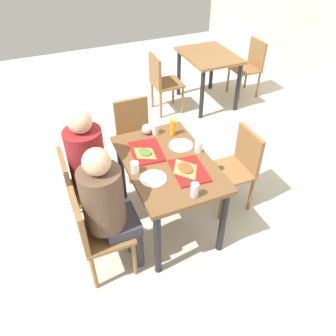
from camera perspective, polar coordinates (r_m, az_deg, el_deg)
ground_plane at (r=3.47m, az=-0.00°, el=-8.86°), size 10.00×10.00×0.02m
main_table at (r=3.01m, az=-0.00°, el=-0.53°), size 1.11×0.72×0.76m
chair_near_left at (r=3.19m, az=-14.48°, el=-3.02°), size 0.40×0.40×0.84m
chair_near_right at (r=2.79m, az=-12.17°, el=-10.20°), size 0.40×0.40×0.84m
chair_far_side at (r=3.40m, az=11.66°, el=0.64°), size 0.40×0.40×0.84m
chair_left_end at (r=3.81m, az=-5.54°, el=6.08°), size 0.40×0.40×0.84m
person_in_red at (r=3.04m, az=-12.66°, el=1.07°), size 0.32×0.42×1.25m
person_in_brown_jacket at (r=2.62m, az=-9.93°, el=-5.89°), size 0.32×0.42×1.25m
tray_red_near at (r=3.04m, az=-3.63°, el=2.78°), size 0.38×0.29×0.02m
tray_red_far at (r=2.83m, az=3.56°, el=-0.46°), size 0.38×0.29×0.02m
paper_plate_center at (r=3.12m, az=2.17°, el=3.83°), size 0.22×0.22×0.01m
paper_plate_near_edge at (r=2.76m, az=-2.46°, el=-1.77°), size 0.22×0.22×0.01m
pizza_slice_a at (r=3.00m, az=-3.90°, el=2.62°), size 0.24×0.21×0.02m
pizza_slice_b at (r=2.83m, az=2.91°, el=-0.05°), size 0.24×0.18×0.02m
plastic_cup_a at (r=3.04m, az=5.16°, el=3.58°), size 0.07×0.07×0.10m
plastic_cup_b at (r=2.81m, az=-5.57°, el=0.10°), size 0.07×0.07×0.10m
plastic_cup_c at (r=3.26m, az=-2.18°, el=6.53°), size 0.07×0.07×0.10m
soda_can at (r=2.58m, az=4.47°, el=-3.71°), size 0.07×0.07×0.12m
condiment_bottle at (r=3.23m, az=0.76°, el=6.79°), size 0.06×0.06×0.16m
foil_bundle at (r=3.26m, az=-3.55°, el=6.50°), size 0.10×0.10×0.10m
background_table at (r=5.18m, az=6.80°, el=17.07°), size 0.90×0.70×0.76m
background_chair_near at (r=4.94m, az=-1.07°, el=14.48°), size 0.40×0.40×0.84m
background_chair_far at (r=5.61m, az=13.58°, el=16.56°), size 0.40×0.40×0.84m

